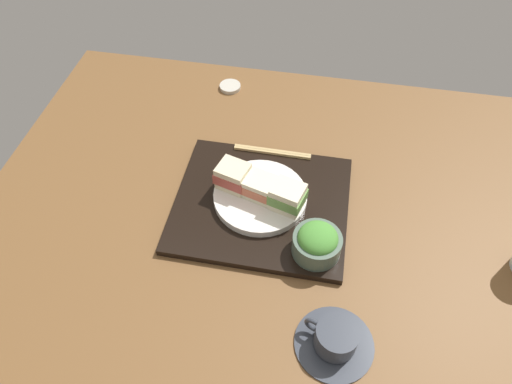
{
  "coord_description": "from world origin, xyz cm",
  "views": [
    {
      "loc": [
        -4.66,
        64.72,
        83.75
      ],
      "look_at": [
        7.11,
        0.83,
        5.0
      ],
      "focal_mm": 32.73,
      "sensor_mm": 36.0,
      "label": 1
    }
  ],
  "objects_px": {
    "sandwich_near": "(288,197)",
    "small_sauce_dish": "(230,87)",
    "chopsticks_pair": "(272,152)",
    "coffee_cup": "(335,339)",
    "sandwich_plate": "(260,197)",
    "sandwich_far": "(233,176)",
    "salad_bowl": "(317,242)",
    "sandwich_middle": "(260,188)"
  },
  "relations": [
    {
      "from": "sandwich_far",
      "to": "coffee_cup",
      "type": "distance_m",
      "value": 0.41
    },
    {
      "from": "salad_bowl",
      "to": "small_sauce_dish",
      "type": "distance_m",
      "value": 0.59
    },
    {
      "from": "sandwich_plate",
      "to": "sandwich_far",
      "type": "xyz_separation_m",
      "value": [
        0.06,
        -0.02,
        0.04
      ]
    },
    {
      "from": "sandwich_near",
      "to": "sandwich_far",
      "type": "height_order",
      "value": "sandwich_near"
    },
    {
      "from": "sandwich_far",
      "to": "chopsticks_pair",
      "type": "relative_size",
      "value": 0.45
    },
    {
      "from": "coffee_cup",
      "to": "sandwich_far",
      "type": "bearing_deg",
      "value": -51.15
    },
    {
      "from": "sandwich_plate",
      "to": "sandwich_middle",
      "type": "height_order",
      "value": "sandwich_middle"
    },
    {
      "from": "sandwich_near",
      "to": "coffee_cup",
      "type": "distance_m",
      "value": 0.31
    },
    {
      "from": "sandwich_plate",
      "to": "salad_bowl",
      "type": "xyz_separation_m",
      "value": [
        -0.14,
        0.11,
        0.02
      ]
    },
    {
      "from": "sandwich_plate",
      "to": "sandwich_near",
      "type": "height_order",
      "value": "sandwich_near"
    },
    {
      "from": "salad_bowl",
      "to": "small_sauce_dish",
      "type": "relative_size",
      "value": 1.69
    },
    {
      "from": "sandwich_plate",
      "to": "sandwich_far",
      "type": "relative_size",
      "value": 2.46
    },
    {
      "from": "chopsticks_pair",
      "to": "small_sauce_dish",
      "type": "distance_m",
      "value": 0.3
    },
    {
      "from": "sandwich_middle",
      "to": "salad_bowl",
      "type": "distance_m",
      "value": 0.18
    },
    {
      "from": "sandwich_far",
      "to": "coffee_cup",
      "type": "bearing_deg",
      "value": 128.85
    },
    {
      "from": "sandwich_far",
      "to": "coffee_cup",
      "type": "relative_size",
      "value": 0.58
    },
    {
      "from": "coffee_cup",
      "to": "sandwich_plate",
      "type": "bearing_deg",
      "value": -57.34
    },
    {
      "from": "sandwich_middle",
      "to": "sandwich_far",
      "type": "bearing_deg",
      "value": -16.51
    },
    {
      "from": "sandwich_far",
      "to": "salad_bowl",
      "type": "distance_m",
      "value": 0.24
    },
    {
      "from": "sandwich_plate",
      "to": "small_sauce_dish",
      "type": "relative_size",
      "value": 3.52
    },
    {
      "from": "small_sauce_dish",
      "to": "sandwich_plate",
      "type": "bearing_deg",
      "value": 111.55
    },
    {
      "from": "coffee_cup",
      "to": "small_sauce_dish",
      "type": "height_order",
      "value": "coffee_cup"
    },
    {
      "from": "sandwich_near",
      "to": "chopsticks_pair",
      "type": "distance_m",
      "value": 0.19
    },
    {
      "from": "sandwich_plate",
      "to": "sandwich_near",
      "type": "relative_size",
      "value": 2.47
    },
    {
      "from": "sandwich_near",
      "to": "salad_bowl",
      "type": "height_order",
      "value": "sandwich_near"
    },
    {
      "from": "sandwich_far",
      "to": "small_sauce_dish",
      "type": "height_order",
      "value": "sandwich_far"
    },
    {
      "from": "salad_bowl",
      "to": "chopsticks_pair",
      "type": "relative_size",
      "value": 0.53
    },
    {
      "from": "sandwich_near",
      "to": "sandwich_far",
      "type": "relative_size",
      "value": 1.0
    },
    {
      "from": "sandwich_far",
      "to": "small_sauce_dish",
      "type": "relative_size",
      "value": 1.43
    },
    {
      "from": "salad_bowl",
      "to": "sandwich_plate",
      "type": "bearing_deg",
      "value": -39.51
    },
    {
      "from": "sandwich_near",
      "to": "sandwich_middle",
      "type": "relative_size",
      "value": 1.03
    },
    {
      "from": "sandwich_near",
      "to": "coffee_cup",
      "type": "xyz_separation_m",
      "value": [
        -0.13,
        0.28,
        -0.04
      ]
    },
    {
      "from": "chopsticks_pair",
      "to": "small_sauce_dish",
      "type": "relative_size",
      "value": 3.18
    },
    {
      "from": "sandwich_middle",
      "to": "sandwich_far",
      "type": "relative_size",
      "value": 0.97
    },
    {
      "from": "chopsticks_pair",
      "to": "coffee_cup",
      "type": "distance_m",
      "value": 0.48
    },
    {
      "from": "sandwich_far",
      "to": "salad_bowl",
      "type": "xyz_separation_m",
      "value": [
        -0.2,
        0.13,
        -0.01
      ]
    },
    {
      "from": "sandwich_far",
      "to": "chopsticks_pair",
      "type": "height_order",
      "value": "sandwich_far"
    },
    {
      "from": "sandwich_near",
      "to": "small_sauce_dish",
      "type": "xyz_separation_m",
      "value": [
        0.22,
        -0.42,
        -0.06
      ]
    },
    {
      "from": "sandwich_far",
      "to": "small_sauce_dish",
      "type": "distance_m",
      "value": 0.4
    },
    {
      "from": "sandwich_plate",
      "to": "coffee_cup",
      "type": "height_order",
      "value": "coffee_cup"
    },
    {
      "from": "salad_bowl",
      "to": "sandwich_far",
      "type": "bearing_deg",
      "value": -33.27
    },
    {
      "from": "sandwich_plate",
      "to": "sandwich_far",
      "type": "distance_m",
      "value": 0.08
    }
  ]
}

